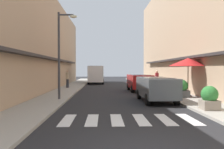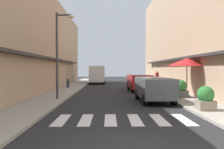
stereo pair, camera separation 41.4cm
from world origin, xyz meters
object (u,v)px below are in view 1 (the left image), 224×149
Objects in this scene: cafe_umbrella at (188,62)px; pedestrian_walking_far at (67,78)px; pedestrian_walking_near at (157,79)px; delivery_van at (96,73)px; street_lamp at (62,46)px; parked_car_mid at (140,81)px; planter_midblock at (182,89)px; parked_car_near at (156,87)px; planter_corner at (209,98)px.

cafe_umbrella reaches higher than pedestrian_walking_far.
cafe_umbrella reaches higher than pedestrian_walking_near.
street_lamp reaches higher than delivery_van.
delivery_van is 3.15× the size of pedestrian_walking_near.
planter_midblock is (1.98, -5.41, -0.25)m from parked_car_mid.
cafe_umbrella reaches higher than parked_car_near.
planter_midblock is (1.98, 1.38, -0.25)m from parked_car_near.
planter_midblock reaches higher than planter_corner.
planter_midblock is (6.15, -16.65, -0.74)m from delivery_van.
street_lamp is 4.61× the size of planter_midblock.
parked_car_mid is 2.34× the size of pedestrian_walking_far.
parked_car_near is 3.63m from cafe_umbrella.
delivery_van is 8.82m from pedestrian_walking_far.
street_lamp is at bearing -174.73° from planter_midblock.
planter_midblock is at bearing -100.04° from pedestrian_walking_far.
parked_car_near and parked_car_mid have the same top height.
parked_car_near is at bearing -76.99° from delivery_van.
parked_car_near is 2.43m from planter_midblock.
pedestrian_walking_far is (-8.46, 1.92, 0.01)m from pedestrian_walking_near.
street_lamp is 4.90× the size of planter_corner.
pedestrian_walking_near is (7.44, 7.01, -2.36)m from street_lamp.
delivery_van reaches higher than pedestrian_walking_near.
street_lamp is 3.07× the size of pedestrian_walking_far.
pedestrian_walking_near reaches higher than parked_car_near.
parked_car_mid reaches higher than planter_midblock.
parked_car_near is 3.69× the size of planter_midblock.
street_lamp reaches higher than pedestrian_walking_far.
cafe_umbrella is (8.33, 1.33, -0.95)m from street_lamp.
cafe_umbrella is 1.98m from planter_midblock.
parked_car_near is 0.79× the size of delivery_van.
delivery_van is 1.01× the size of street_lamp.
planter_corner is (1.69, -10.27, -0.27)m from parked_car_mid.
street_lamp is at bearing -95.06° from delivery_van.
pedestrian_walking_far is (-6.72, 2.81, 0.12)m from parked_car_mid.
parked_car_near is at bearing -111.69° from pedestrian_walking_far.
pedestrian_walking_near is 0.99× the size of pedestrian_walking_far.
planter_midblock is 11.98m from pedestrian_walking_far.
pedestrian_walking_far is (-8.71, 8.22, 0.37)m from planter_midblock.
planter_midblock is at bearing -69.73° from delivery_van.
planter_corner is 11.17m from pedestrian_walking_near.
planter_corner is (-0.94, -5.49, -1.78)m from cafe_umbrella.
street_lamp is at bearing -133.00° from parked_car_mid.
parked_car_near is 2.48× the size of pedestrian_walking_near.
delivery_van is 4.97× the size of planter_corner.
street_lamp reaches higher than planter_midblock.
pedestrian_walking_near is at bearing -69.48° from pedestrian_walking_far.
street_lamp is 8.18m from planter_midblock.
pedestrian_walking_near is at bearing 92.24° from planter_midblock.
planter_corner is at bearing -113.96° from pedestrian_walking_far.
cafe_umbrella is at bearing 9.10° from street_lamp.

